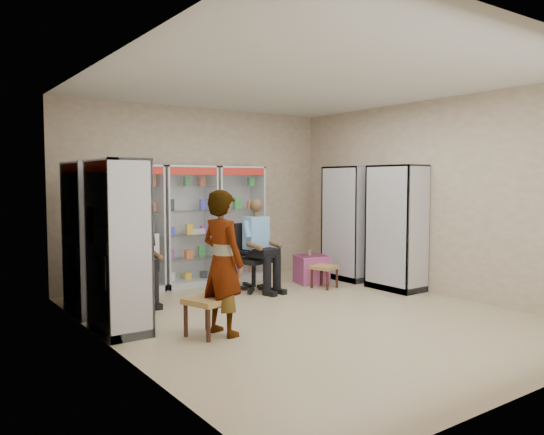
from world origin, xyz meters
TOP-DOWN VIEW (x-y plane):
  - floor at (0.00, 0.00)m, footprint 6.00×6.00m
  - room_shell at (0.00, 0.00)m, footprint 5.02×6.02m
  - cabinet_back_left at (-1.30, 2.73)m, footprint 0.90×0.50m
  - cabinet_back_mid at (-0.35, 2.73)m, footprint 0.90×0.50m
  - cabinet_back_right at (0.60, 2.73)m, footprint 0.90×0.50m
  - cabinet_right_far at (2.23, 1.60)m, footprint 0.90×0.50m
  - cabinet_right_near at (2.23, 0.50)m, footprint 0.90×0.50m
  - cabinet_left_far at (-2.23, 1.80)m, footprint 0.90×0.50m
  - cabinet_left_near at (-2.23, 0.70)m, footprint 0.90×0.50m
  - wooden_chair at (-1.55, 2.00)m, footprint 0.42×0.42m
  - seated_customer at (-1.55, 1.95)m, footprint 0.44×0.60m
  - office_chair at (0.32, 1.76)m, footprint 0.68×0.68m
  - seated_shopkeeper at (0.32, 1.71)m, footprint 0.56×0.70m
  - pink_trunk at (1.46, 1.70)m, footprint 0.60×0.59m
  - tea_glass at (1.44, 1.72)m, footprint 0.07×0.07m
  - woven_stool_a at (1.37, 1.25)m, footprint 0.46×0.46m
  - woven_stool_b at (-1.47, -0.02)m, footprint 0.55×0.55m
  - standing_man at (-1.30, -0.07)m, footprint 0.51×0.67m

SIDE VIEW (x-z plane):
  - floor at x=0.00m, z-range 0.00..0.00m
  - woven_stool_a at x=1.37m, z-range 0.00..0.37m
  - woven_stool_b at x=-1.47m, z-range 0.00..0.43m
  - pink_trunk at x=1.46m, z-range 0.00..0.48m
  - wooden_chair at x=-1.55m, z-range 0.00..0.94m
  - tea_glass at x=1.44m, z-range 0.48..0.57m
  - office_chair at x=0.32m, z-range 0.00..1.08m
  - seated_customer at x=-1.55m, z-range 0.00..1.34m
  - seated_shopkeeper at x=0.32m, z-range 0.00..1.37m
  - standing_man at x=-1.30m, z-range 0.00..1.65m
  - cabinet_back_left at x=-1.30m, z-range 0.00..2.00m
  - cabinet_back_mid at x=-0.35m, z-range 0.00..2.00m
  - cabinet_back_right at x=0.60m, z-range 0.00..2.00m
  - cabinet_right_far at x=2.23m, z-range 0.00..2.00m
  - cabinet_right_near at x=2.23m, z-range 0.00..2.00m
  - cabinet_left_far at x=-2.23m, z-range 0.00..2.00m
  - cabinet_left_near at x=-2.23m, z-range 0.00..2.00m
  - room_shell at x=0.00m, z-range 0.46..3.47m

